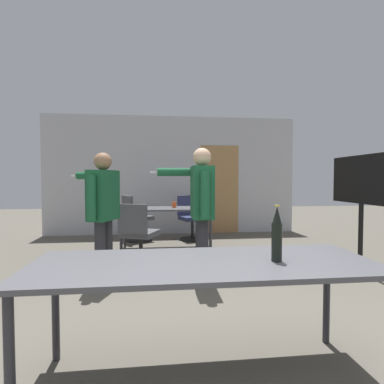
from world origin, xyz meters
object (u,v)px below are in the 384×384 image
tv_screen (362,199)px  office_chair_mid_tucked (136,220)px  person_far_watching (102,205)px  person_near_casual (201,202)px  drink_cup (174,205)px  office_chair_far_left (191,219)px  beer_bottle (277,235)px  office_chair_near_pushed (138,236)px

tv_screen → office_chair_mid_tucked: size_ratio=1.69×
person_far_watching → person_near_casual: (1.18, -0.15, 0.03)m
office_chair_mid_tucked → drink_cup: 1.10m
person_near_casual → office_chair_far_left: 2.75m
tv_screen → office_chair_far_left: bearing=-142.1°
tv_screen → beer_bottle: (-1.95, -1.91, -0.09)m
office_chair_mid_tucked → office_chair_far_left: 1.14m
drink_cup → office_chair_near_pushed: bearing=-120.1°
person_near_casual → tv_screen: bearing=-85.7°
tv_screen → office_chair_mid_tucked: tv_screen is taller
tv_screen → beer_bottle: bearing=-45.5°
person_near_casual → office_chair_near_pushed: bearing=43.4°
person_far_watching → office_chair_near_pushed: person_far_watching is taller
person_near_casual → office_chair_mid_tucked: bearing=21.4°
tv_screen → beer_bottle: tv_screen is taller
drink_cup → person_far_watching: bearing=-118.9°
person_near_casual → beer_bottle: (0.22, -1.79, -0.07)m
person_far_watching → office_chair_near_pushed: size_ratio=1.74×
person_far_watching → tv_screen: bearing=-70.6°
tv_screen → office_chair_near_pushed: size_ratio=1.74×
person_far_watching → drink_cup: bearing=-9.1°
office_chair_near_pushed → drink_cup: office_chair_near_pushed is taller
person_far_watching → beer_bottle: (1.40, -1.94, -0.04)m
office_chair_mid_tucked → drink_cup: office_chair_mid_tucked is taller
office_chair_mid_tucked → drink_cup: bearing=17.0°
person_near_casual → drink_cup: 1.90m
person_far_watching → office_chair_far_left: 2.92m
person_near_casual → office_chair_mid_tucked: 2.83m
tv_screen → person_near_casual: size_ratio=0.97×
office_chair_near_pushed → beer_bottle: 2.90m
beer_bottle → person_far_watching: bearing=125.7°
person_near_casual → office_chair_mid_tucked: size_ratio=1.75×
person_near_casual → office_chair_near_pushed: person_near_casual is taller
tv_screen → office_chair_far_left: 3.30m
office_chair_far_left → drink_cup: 0.97m
office_chair_near_pushed → office_chair_mid_tucked: bearing=117.9°
beer_bottle → drink_cup: bearing=96.8°
person_far_watching → office_chair_mid_tucked: bearing=14.9°
person_near_casual → drink_cup: size_ratio=15.99×
person_near_casual → office_chair_mid_tucked: person_near_casual is taller
beer_bottle → tv_screen: bearing=44.5°
office_chair_far_left → person_near_casual: bearing=68.0°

